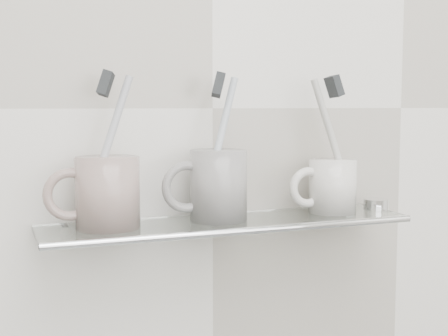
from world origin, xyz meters
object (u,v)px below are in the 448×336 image
mug_left (108,193)px  mug_right (333,186)px  shelf_glass (228,223)px  mug_center (219,185)px

mug_left → mug_right: mug_left is taller
mug_right → shelf_glass: bearing=163.6°
shelf_glass → mug_right: bearing=1.8°
mug_left → mug_center: size_ratio=0.95×
shelf_glass → mug_left: size_ratio=5.55×
mug_left → mug_center: mug_center is taller
mug_left → mug_right: bearing=-19.2°
mug_right → mug_left: bearing=161.9°
shelf_glass → mug_center: 0.05m
shelf_glass → mug_left: bearing=178.2°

